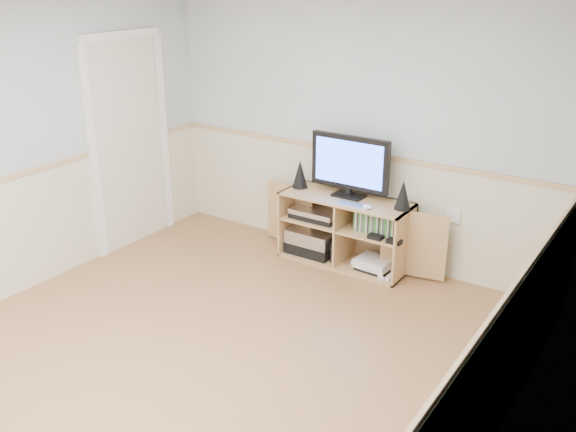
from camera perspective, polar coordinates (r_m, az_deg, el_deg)
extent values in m
cube|color=#B87D52|center=(4.75, -7.68, -12.68)|extent=(4.00, 4.50, 0.02)
cube|color=silver|center=(5.68, -23.94, 5.42)|extent=(0.02, 4.50, 2.50)
cube|color=silver|center=(3.28, 18.82, -4.81)|extent=(0.02, 4.50, 2.50)
cube|color=silver|center=(5.97, 6.12, 7.87)|extent=(4.00, 0.02, 2.50)
cube|color=beige|center=(6.18, 5.77, 1.06)|extent=(4.00, 0.01, 1.00)
cube|color=tan|center=(6.01, 5.92, 5.69)|extent=(4.00, 0.02, 0.04)
cube|color=beige|center=(6.48, -13.93, 6.14)|extent=(0.03, 0.82, 2.00)
cube|color=tan|center=(6.14, 4.99, -4.03)|extent=(1.22, 0.46, 0.02)
cube|color=tan|center=(5.89, 5.19, 1.51)|extent=(1.22, 0.46, 0.02)
cube|color=tan|center=(6.29, 0.30, -0.15)|extent=(0.02, 0.46, 0.65)
cube|color=tan|center=(5.77, 10.32, -2.57)|extent=(0.02, 0.46, 0.65)
cube|color=tan|center=(6.19, 6.06, -0.66)|extent=(1.22, 0.02, 0.65)
cube|color=tan|center=(6.01, 5.09, -1.31)|extent=(0.02, 0.44, 0.61)
cube|color=tan|center=(6.13, 2.60, -0.23)|extent=(0.58, 0.42, 0.02)
cube|color=tan|center=(5.86, 7.72, -1.45)|extent=(0.58, 0.42, 0.02)
cube|color=tan|center=(6.37, 0.14, 0.13)|extent=(0.58, 0.12, 0.61)
cube|color=tan|center=(5.80, 11.10, -2.49)|extent=(0.58, 0.12, 0.61)
cube|color=black|center=(5.93, 5.42, 1.83)|extent=(0.29, 0.18, 0.02)
cube|color=black|center=(5.92, 5.44, 2.20)|extent=(0.05, 0.04, 0.06)
cube|color=black|center=(5.83, 5.53, 4.76)|extent=(0.77, 0.05, 0.49)
cube|color=blue|center=(5.81, 5.40, 4.70)|extent=(0.68, 0.01, 0.40)
cone|color=black|center=(6.11, 1.08, 3.76)|extent=(0.15, 0.15, 0.27)
cone|color=black|center=(5.64, 10.18, 1.86)|extent=(0.14, 0.14, 0.26)
cube|color=silver|center=(5.71, 5.84, 0.98)|extent=(0.30, 0.14, 0.01)
ellipsoid|color=white|center=(5.65, 7.05, 0.83)|extent=(0.11, 0.09, 0.04)
cube|color=black|center=(6.26, 2.24, -2.75)|extent=(0.46, 0.34, 0.11)
cube|color=silver|center=(6.22, 2.26, -1.74)|extent=(0.46, 0.34, 0.13)
cube|color=black|center=(6.11, 2.61, 0.07)|extent=(0.46, 0.32, 0.05)
cube|color=silver|center=(6.10, 2.62, 0.49)|extent=(0.46, 0.32, 0.05)
cube|color=black|center=(6.08, 4.26, -3.12)|extent=(0.04, 0.14, 0.20)
cube|color=white|center=(6.06, 6.84, -4.09)|extent=(0.22, 0.17, 0.05)
cube|color=black|center=(5.98, 7.64, -4.60)|extent=(0.31, 0.26, 0.03)
cube|color=white|center=(5.95, 7.67, -4.12)|extent=(0.33, 0.28, 0.08)
cube|color=white|center=(5.84, 9.05, -5.35)|extent=(0.04, 0.14, 0.03)
cube|color=white|center=(5.98, 9.53, -4.71)|extent=(0.09, 0.15, 0.03)
cube|color=#3F8C3F|center=(5.80, 7.86, -0.60)|extent=(0.39, 0.14, 0.19)
cube|color=white|center=(5.77, 14.53, 0.02)|extent=(0.12, 0.03, 0.12)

